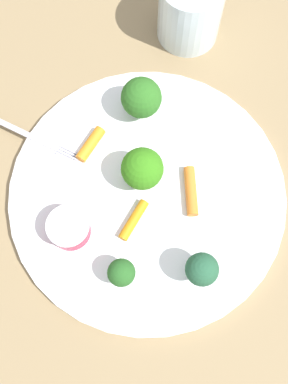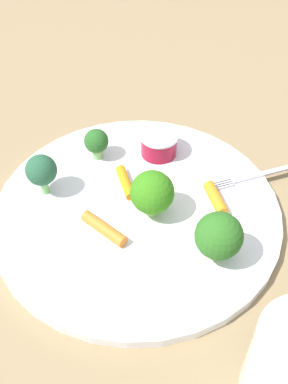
# 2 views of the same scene
# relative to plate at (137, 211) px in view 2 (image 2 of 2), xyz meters

# --- Properties ---
(ground_plane) EXTENTS (2.40, 2.40, 0.00)m
(ground_plane) POSITION_rel_plate_xyz_m (0.00, 0.00, -0.01)
(ground_plane) COLOR #8D7551
(plate) EXTENTS (0.32, 0.32, 0.01)m
(plate) POSITION_rel_plate_xyz_m (0.00, 0.00, 0.00)
(plate) COLOR white
(plate) RESTS_ON ground_plane
(sauce_cup) EXTENTS (0.05, 0.05, 0.03)m
(sauce_cup) POSITION_rel_plate_xyz_m (0.10, 0.02, 0.02)
(sauce_cup) COLOR maroon
(sauce_cup) RESTS_ON plate
(broccoli_floret_0) EXTENTS (0.03, 0.03, 0.04)m
(broccoli_floret_0) POSITION_rel_plate_xyz_m (0.06, 0.08, 0.03)
(broccoli_floret_0) COLOR #85B96E
(broccoli_floret_0) RESTS_ON plate
(broccoli_floret_1) EXTENTS (0.03, 0.03, 0.05)m
(broccoli_floret_1) POSITION_rel_plate_xyz_m (-0.02, 0.11, 0.04)
(broccoli_floret_1) COLOR #7FC56F
(broccoli_floret_1) RESTS_ON plate
(broccoli_floret_2) EXTENTS (0.05, 0.05, 0.06)m
(broccoli_floret_2) POSITION_rel_plate_xyz_m (-0.00, -0.02, 0.04)
(broccoli_floret_2) COLOR #85BE5D
(broccoli_floret_2) RESTS_ON plate
(broccoli_floret_3) EXTENTS (0.05, 0.05, 0.06)m
(broccoli_floret_3) POSITION_rel_plate_xyz_m (-0.03, -0.10, 0.04)
(broccoli_floret_3) COLOR #9AB55E
(broccoli_floret_3) RESTS_ON plate
(carrot_stick_0) EXTENTS (0.03, 0.06, 0.01)m
(carrot_stick_0) POSITION_rel_plate_xyz_m (-0.05, 0.02, 0.01)
(carrot_stick_0) COLOR orange
(carrot_stick_0) RESTS_ON plate
(carrot_stick_1) EXTENTS (0.04, 0.04, 0.01)m
(carrot_stick_1) POSITION_rel_plate_xyz_m (0.04, -0.08, 0.01)
(carrot_stick_1) COLOR orange
(carrot_stick_1) RESTS_ON plate
(carrot_stick_2) EXTENTS (0.04, 0.04, 0.01)m
(carrot_stick_2) POSITION_rel_plate_xyz_m (0.03, 0.03, 0.01)
(carrot_stick_2) COLOR orange
(carrot_stick_2) RESTS_ON plate
(fork) EXTENTS (0.14, 0.14, 0.00)m
(fork) POSITION_rel_plate_xyz_m (0.13, -0.13, 0.01)
(fork) COLOR #B9B8C9
(fork) RESTS_ON plate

